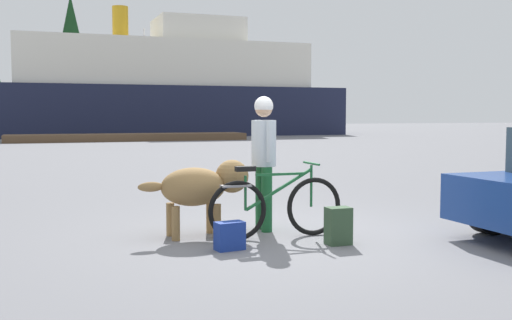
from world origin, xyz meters
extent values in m
plane|color=slate|center=(0.00, 0.00, 0.00)|extent=(160.00, 160.00, 0.00)
torus|color=black|center=(0.23, -0.04, 0.36)|extent=(0.73, 0.06, 0.73)
torus|color=black|center=(-0.78, -0.04, 0.36)|extent=(0.73, 0.06, 0.73)
cube|color=#19592D|center=(-0.22, -0.04, 0.78)|extent=(0.64, 0.03, 0.03)
cube|color=#19592D|center=(-0.24, -0.04, 0.60)|extent=(0.86, 0.03, 0.49)
cylinder|color=#19592D|center=(-0.68, -0.04, 0.57)|extent=(0.03, 0.03, 0.42)
cylinder|color=#19592D|center=(0.19, -0.04, 0.62)|extent=(0.03, 0.03, 0.52)
cube|color=black|center=(-0.68, -0.04, 0.86)|extent=(0.24, 0.10, 0.06)
cylinder|color=#19592D|center=(0.19, -0.04, 0.90)|extent=(0.03, 0.44, 0.03)
cube|color=slate|center=(-0.80, -0.04, 0.66)|extent=(0.36, 0.14, 0.02)
cylinder|color=#19592D|center=(-0.24, 0.60, 0.42)|extent=(0.14, 0.14, 0.84)
cylinder|color=#19592D|center=(-0.24, 0.38, 0.42)|extent=(0.14, 0.14, 0.84)
cylinder|color=silver|center=(-0.24, 0.49, 1.14)|extent=(0.32, 0.32, 0.60)
cylinder|color=silver|center=(-0.24, 0.71, 1.17)|extent=(0.09, 0.09, 0.53)
cylinder|color=silver|center=(-0.24, 0.27, 1.17)|extent=(0.09, 0.09, 0.53)
sphere|color=tan|center=(-0.24, 0.49, 1.59)|extent=(0.23, 0.23, 0.23)
sphere|color=white|center=(-0.24, 0.49, 1.62)|extent=(0.25, 0.25, 0.25)
ellipsoid|color=olive|center=(-1.21, 0.40, 0.62)|extent=(0.80, 0.56, 0.47)
sphere|color=olive|center=(-0.70, 0.40, 0.73)|extent=(0.42, 0.42, 0.42)
ellipsoid|color=olive|center=(-1.73, 0.40, 0.64)|extent=(0.32, 0.12, 0.12)
cylinder|color=olive|center=(-0.95, 0.55, 0.21)|extent=(0.10, 0.10, 0.41)
cylinder|color=olive|center=(-0.95, 0.24, 0.21)|extent=(0.10, 0.10, 0.41)
cylinder|color=olive|center=(-1.46, 0.55, 0.21)|extent=(0.10, 0.10, 0.41)
cylinder|color=olive|center=(-1.46, 0.24, 0.21)|extent=(0.10, 0.10, 0.41)
cube|color=#334C33|center=(0.26, -0.63, 0.22)|extent=(0.28, 0.20, 0.44)
cube|color=navy|center=(-1.01, -0.46, 0.16)|extent=(0.34, 0.22, 0.32)
cylinder|color=black|center=(2.37, -0.72, 0.32)|extent=(0.64, 0.22, 0.64)
cube|color=brown|center=(2.16, 28.24, 0.20)|extent=(13.34, 2.38, 0.40)
cube|color=#191E38|center=(6.03, 37.13, 1.72)|extent=(25.33, 8.07, 3.43)
cube|color=silver|center=(6.03, 37.13, 5.03)|extent=(20.26, 6.78, 3.20)
cube|color=silver|center=(8.56, 37.13, 7.53)|extent=(6.08, 4.84, 1.80)
cylinder|color=#BF8C19|center=(2.99, 37.13, 7.83)|extent=(1.10, 1.10, 2.40)
ellipsoid|color=silver|center=(5.41, 41.53, 0.45)|extent=(8.64, 2.42, 0.90)
cylinder|color=#B2B2B7|center=(5.41, 41.53, 4.54)|extent=(0.14, 0.14, 7.28)
cylinder|color=#B2B2B7|center=(4.11, 41.53, 2.10)|extent=(3.89, 0.10, 0.10)
cylinder|color=#4C331E|center=(0.76, 55.08, 1.74)|extent=(0.43, 0.43, 3.48)
cone|color=#143819|center=(0.76, 55.08, 8.22)|extent=(4.03, 4.03, 9.48)
cylinder|color=#4C331E|center=(18.41, 55.23, 1.35)|extent=(0.34, 0.34, 2.70)
cone|color=#19471E|center=(18.41, 55.23, 6.55)|extent=(4.37, 4.37, 7.71)
camera|label=1|loc=(-3.06, -6.88, 1.51)|focal=42.90mm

